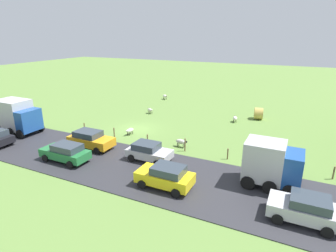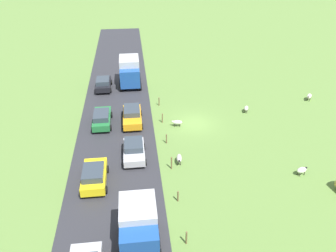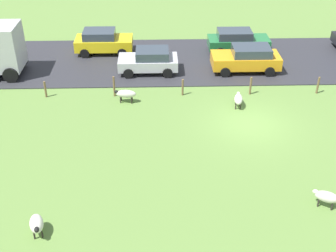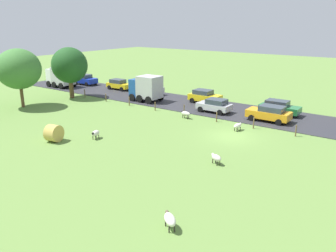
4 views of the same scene
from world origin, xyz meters
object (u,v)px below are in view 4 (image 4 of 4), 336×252
at_px(car_5, 204,96).
at_px(car_7, 85,79).
at_px(sheep_0, 96,133).
at_px(hay_bale_0, 54,133).
at_px(truck_2, 61,76).
at_px(car_1, 279,107).
at_px(sheep_1, 170,219).
at_px(sheep_4, 186,114).
at_px(sheep_2, 238,126).
at_px(car_4, 269,113).
at_px(car_2, 119,84).
at_px(truck_1, 146,88).
at_px(car_0, 149,88).
at_px(tree_0, 19,69).
at_px(sheep_3, 216,158).
at_px(car_3, 215,105).
at_px(tree_2, 70,65).

distance_m(car_5, car_7, 22.44).
bearing_deg(car_7, sheep_0, -129.50).
relative_size(hay_bale_0, truck_2, 0.35).
bearing_deg(car_1, hay_bale_0, 147.62).
bearing_deg(sheep_1, sheep_4, 30.92).
bearing_deg(hay_bale_0, sheep_2, -43.62).
bearing_deg(car_4, sheep_0, 143.80).
relative_size(car_1, car_5, 1.08).
relative_size(sheep_2, car_1, 0.27).
height_order(sheep_4, car_2, car_2).
relative_size(truck_1, car_1, 0.90).
relative_size(car_2, car_4, 0.89).
bearing_deg(car_0, car_4, -99.94).
bearing_deg(hay_bale_0, car_4, -37.28).
distance_m(truck_1, car_2, 9.20).
relative_size(tree_0, car_2, 1.79).
bearing_deg(tree_0, sheep_3, -93.81).
distance_m(truck_1, car_3, 10.04).
height_order(sheep_3, car_5, car_5).
height_order(hay_bale_0, truck_1, truck_1).
bearing_deg(car_4, car_5, 70.99).
bearing_deg(car_4, car_7, 84.02).
bearing_deg(car_4, car_0, 80.06).
relative_size(car_5, car_7, 1.04).
bearing_deg(car_7, sheep_1, -125.80).
xyz_separation_m(sheep_4, car_7, (7.45, 24.43, 0.37)).
xyz_separation_m(sheep_1, car_5, (25.34, 12.72, 0.37)).
bearing_deg(car_3, sheep_2, -133.17).
height_order(tree_0, car_1, tree_0).
relative_size(sheep_3, sheep_4, 0.86).
xyz_separation_m(sheep_3, truck_2, (12.99, 34.53, 1.26)).
relative_size(sheep_1, tree_2, 0.18).
height_order(truck_1, car_7, truck_1).
distance_m(car_4, car_5, 10.28).
distance_m(sheep_0, sheep_2, 13.36).
bearing_deg(sheep_3, tree_0, 86.19).
bearing_deg(car_3, car_7, 82.49).
bearing_deg(truck_2, tree_0, -147.97).
distance_m(car_0, car_7, 13.45).
relative_size(car_2, car_5, 0.97).
bearing_deg(truck_1, car_5, -62.42).
bearing_deg(sheep_2, tree_0, 104.57).
height_order(sheep_2, car_1, car_1).
bearing_deg(car_2, sheep_4, -114.03).
bearing_deg(car_0, hay_bale_0, -164.23).
bearing_deg(sheep_2, car_2, 70.47).
xyz_separation_m(sheep_3, car_2, (16.75, 25.70, 0.36)).
height_order(sheep_1, sheep_4, sheep_1).
bearing_deg(car_3, car_5, 44.56).
distance_m(sheep_0, sheep_4, 10.74).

